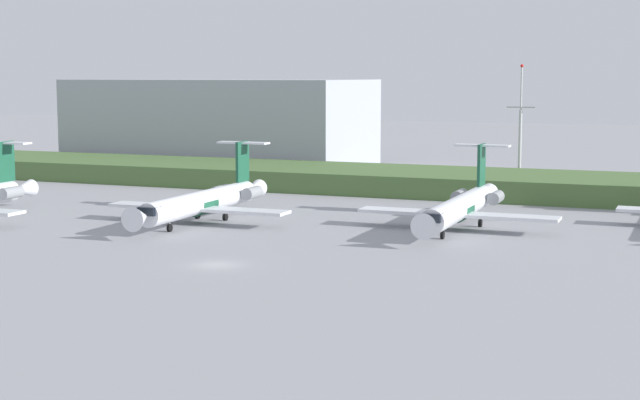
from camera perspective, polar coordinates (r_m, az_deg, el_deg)
name	(u,v)px	position (r m, az deg, el deg)	size (l,w,h in m)	color
ground_plane	(333,220)	(117.71, 0.79, -1.20)	(500.00, 500.00, 0.00)	#939399
grass_berm	(410,181)	(147.89, 5.31, 1.13)	(320.00, 20.00, 3.13)	#4C6B38
regional_jet_third	(204,201)	(116.91, -6.82, -0.05)	(22.81, 31.00, 9.00)	silver
regional_jet_fourth	(461,206)	(112.46, 8.24, -0.37)	(22.81, 31.00, 9.00)	silver
antenna_mast	(520,136)	(154.59, 11.64, 3.68)	(4.40, 0.50, 19.12)	#B2B2B7
distant_hangar	(222,122)	(190.84, -5.75, 4.55)	(55.13, 29.71, 16.59)	#9EA3AD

